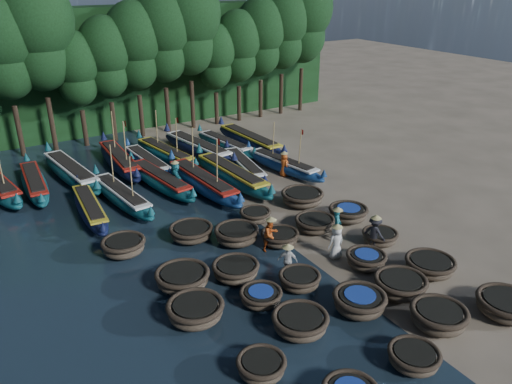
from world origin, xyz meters
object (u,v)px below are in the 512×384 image
long_boat_13 (147,162)px  long_boat_14 (166,153)px  long_boat_15 (198,148)px  coracle_19 (348,213)px  long_boat_10 (34,183)px  coracle_24 (302,197)px  long_boat_8 (283,165)px  coracle_21 (191,232)px  coracle_22 (237,234)px  coracle_11 (261,296)px  coracle_23 (255,215)px  coracle_6 (300,322)px  long_boat_4 (160,180)px  fisherman_0 (336,241)px  coracle_5 (261,366)px  coracle_16 (236,270)px  long_boat_16 (225,144)px  fisherman_5 (176,175)px  coracle_7 (359,302)px  coracle_2 (414,357)px  fisherman_1 (337,224)px  long_boat_17 (250,141)px  long_boat_5 (203,182)px  fisherman_6 (284,164)px  fisherman_3 (375,232)px  coracle_14 (380,237)px  coracle_18 (315,223)px  coracle_15 (183,278)px  long_boat_12 (119,160)px  long_boat_6 (232,175)px  fisherman_2 (271,233)px  long_boat_3 (122,196)px  coracle_8 (400,285)px  coracle_12 (300,280)px  coracle_10 (195,311)px  coracle_13 (366,259)px  long_boat_11 (71,172)px  coracle_3 (439,317)px  coracle_4 (506,305)px  coracle_17 (280,237)px  coracle_9 (430,265)px

long_boat_13 → long_boat_14: (1.67, 0.81, 0.05)m
long_boat_14 → long_boat_15: size_ratio=0.89×
coracle_19 → long_boat_10: bearing=136.1°
coracle_24 → long_boat_8: size_ratio=0.39×
coracle_21 → long_boat_13: size_ratio=0.34×
coracle_22 → long_boat_14: bearing=83.2°
coracle_11 → coracle_23: coracle_23 is taller
coracle_6 → long_boat_15: long_boat_15 is taller
coracle_21 → long_boat_10: long_boat_10 is taller
long_boat_4 → fisherman_0: fisherman_0 is taller
coracle_5 → long_boat_14: 21.95m
coracle_21 → coracle_16: bearing=-87.5°
long_boat_15 → long_boat_16: (2.29, 0.02, -0.11)m
fisherman_5 → coracle_7: bearing=-159.0°
coracle_5 → long_boat_15: size_ratio=0.23×
coracle_2 → fisherman_1: fisherman_1 is taller
long_boat_4 → fisherman_0: (3.96, -12.25, 0.36)m
long_boat_17 → fisherman_1: size_ratio=4.53×
long_boat_5 → fisherman_6: 5.73m
coracle_6 → fisherman_3: (6.73, 3.11, 0.47)m
coracle_7 → fisherman_0: size_ratio=1.15×
coracle_14 → coracle_18: bearing=124.1°
coracle_15 → long_boat_12: 15.54m
long_boat_6 → coracle_22: bearing=-120.5°
fisherman_3 → fisherman_2: bearing=42.3°
long_boat_3 → coracle_16: bearing=-86.2°
coracle_7 → coracle_8: size_ratio=0.96×
long_boat_8 → long_boat_10: size_ratio=0.97×
coracle_11 → coracle_12: size_ratio=0.91×
coracle_2 → coracle_5: 5.26m
coracle_23 → long_boat_6: size_ratio=0.20×
coracle_10 → long_boat_5: 12.62m
coracle_13 → fisherman_5: (-3.80, 12.97, 0.52)m
coracle_11 → long_boat_6: 12.81m
coracle_21 → coracle_24: (7.26, 0.37, 0.05)m
coracle_21 → coracle_11: bearing=-88.8°
coracle_2 → coracle_23: 12.16m
long_boat_10 → fisherman_0: (10.73, -15.95, 0.38)m
long_boat_5 → fisherman_0: (1.88, -10.42, 0.31)m
long_boat_11 → coracle_7: bearing=-79.4°
fisherman_5 → coracle_22: bearing=-164.7°
coracle_3 → coracle_4: 3.05m
coracle_18 → coracle_24: bearing=65.5°
coracle_13 → fisherman_0: size_ratio=1.08×
coracle_18 → coracle_19: bearing=-1.5°
long_boat_5 → coracle_11: bearing=-108.3°
coracle_15 → coracle_24: 10.15m
coracle_12 → coracle_19: bearing=31.8°
coracle_16 → coracle_17: coracle_16 is taller
coracle_9 → long_boat_3: (-9.49, 14.46, 0.11)m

